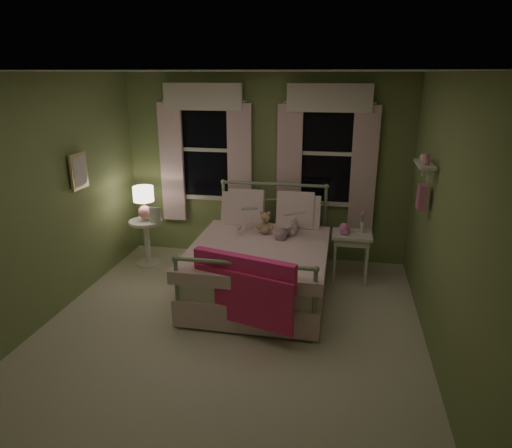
% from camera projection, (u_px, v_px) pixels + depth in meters
% --- Properties ---
extents(room_shell, '(4.20, 4.20, 4.20)m').
position_uv_depth(room_shell, '(229.00, 211.00, 4.46)').
color(room_shell, beige).
rests_on(room_shell, ground).
extents(bed, '(1.58, 2.04, 1.18)m').
position_uv_depth(bed, '(261.00, 263.00, 5.55)').
color(bed, white).
rests_on(bed, ground).
extents(pink_throw, '(1.09, 0.43, 0.71)m').
position_uv_depth(pink_throw, '(243.00, 282.00, 4.52)').
color(pink_throw, '#FF3186').
rests_on(pink_throw, bed).
extents(child_left, '(0.27, 0.19, 0.68)m').
position_uv_depth(child_left, '(246.00, 211.00, 5.83)').
color(child_left, '#F7D1DD').
rests_on(child_left, bed).
extents(child_right, '(0.44, 0.37, 0.78)m').
position_uv_depth(child_right, '(289.00, 210.00, 5.71)').
color(child_right, '#F7D1DD').
rests_on(child_right, bed).
extents(book_left, '(0.22, 0.16, 0.26)m').
position_uv_depth(book_left, '(242.00, 212.00, 5.58)').
color(book_left, beige).
rests_on(book_left, child_left).
extents(book_right, '(0.23, 0.19, 0.26)m').
position_uv_depth(book_right, '(287.00, 218.00, 5.49)').
color(book_right, beige).
rests_on(book_right, child_right).
extents(teddy_bear, '(0.22, 0.18, 0.30)m').
position_uv_depth(teddy_bear, '(265.00, 225.00, 5.67)').
color(teddy_bear, tan).
rests_on(teddy_bear, bed).
extents(nightstand_left, '(0.46, 0.46, 0.65)m').
position_uv_depth(nightstand_left, '(147.00, 236.00, 6.36)').
color(nightstand_left, white).
rests_on(nightstand_left, ground).
extents(table_lamp, '(0.28, 0.28, 0.45)m').
position_uv_depth(table_lamp, '(144.00, 199.00, 6.19)').
color(table_lamp, pink).
rests_on(table_lamp, nightstand_left).
extents(book_nightstand, '(0.16, 0.22, 0.02)m').
position_uv_depth(book_nightstand, '(150.00, 222.00, 6.20)').
color(book_nightstand, beige).
rests_on(book_nightstand, nightstand_left).
extents(nightstand_right, '(0.50, 0.40, 0.64)m').
position_uv_depth(nightstand_right, '(352.00, 241.00, 5.82)').
color(nightstand_right, white).
rests_on(nightstand_right, ground).
extents(pink_toy, '(0.14, 0.19, 0.14)m').
position_uv_depth(pink_toy, '(344.00, 228.00, 5.79)').
color(pink_toy, pink).
rests_on(pink_toy, nightstand_right).
extents(bud_vase, '(0.06, 0.06, 0.28)m').
position_uv_depth(bud_vase, '(362.00, 222.00, 5.77)').
color(bud_vase, white).
rests_on(bud_vase, nightstand_right).
extents(window_left, '(1.34, 0.13, 1.96)m').
position_uv_depth(window_left, '(205.00, 145.00, 6.41)').
color(window_left, black).
rests_on(window_left, room_shell).
extents(window_right, '(1.34, 0.13, 1.96)m').
position_uv_depth(window_right, '(327.00, 149.00, 6.10)').
color(window_right, black).
rests_on(window_right, room_shell).
extents(wall_shelf, '(0.15, 0.50, 0.60)m').
position_uv_depth(wall_shelf, '(423.00, 181.00, 4.71)').
color(wall_shelf, white).
rests_on(wall_shelf, room_shell).
extents(framed_picture, '(0.03, 0.32, 0.42)m').
position_uv_depth(framed_picture, '(79.00, 171.00, 5.31)').
color(framed_picture, beige).
rests_on(framed_picture, room_shell).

